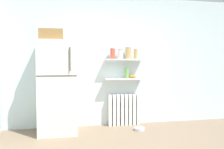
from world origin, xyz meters
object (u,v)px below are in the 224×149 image
at_px(vase, 127,73).
at_px(storage_jar_3, 136,54).
at_px(storage_jar_2, 128,53).
at_px(storage_jar_1, 121,54).
at_px(pet_food_bowl, 139,129).
at_px(storage_jar_0, 113,54).
at_px(shelf_bowl, 133,76).
at_px(radiator, 124,110).
at_px(refrigerator, 58,85).

bearing_deg(vase, storage_jar_3, 0.00).
xyz_separation_m(storage_jar_2, storage_jar_3, (0.16, 0.00, -0.02)).
relative_size(storage_jar_1, pet_food_bowl, 0.96).
bearing_deg(storage_jar_0, shelf_bowl, 0.00).
distance_m(radiator, shelf_bowl, 0.70).
xyz_separation_m(storage_jar_1, pet_food_bowl, (0.28, -0.38, -1.41)).
relative_size(storage_jar_2, vase, 1.07).
bearing_deg(shelf_bowl, storage_jar_0, 180.00).
relative_size(refrigerator, vase, 8.31).
bearing_deg(storage_jar_3, shelf_bowl, -180.00).
xyz_separation_m(storage_jar_2, shelf_bowl, (0.10, 0.00, -0.47)).
height_order(refrigerator, radiator, refrigerator).
bearing_deg(vase, pet_food_bowl, -69.54).
height_order(radiator, storage_jar_3, storage_jar_3).
bearing_deg(refrigerator, storage_jar_2, 8.82).
bearing_deg(shelf_bowl, storage_jar_2, -180.00).
height_order(radiator, storage_jar_2, storage_jar_2).
distance_m(storage_jar_0, shelf_bowl, 0.62).
bearing_deg(vase, storage_jar_0, 180.00).
xyz_separation_m(storage_jar_1, storage_jar_2, (0.16, 0.00, 0.02)).
bearing_deg(radiator, storage_jar_1, -159.25).
xyz_separation_m(radiator, shelf_bowl, (0.17, -0.03, 0.68)).
distance_m(refrigerator, storage_jar_3, 1.65).
relative_size(storage_jar_1, vase, 0.87).
relative_size(storage_jar_2, storage_jar_3, 1.16).
bearing_deg(storage_jar_2, shelf_bowl, 0.00).
bearing_deg(radiator, pet_food_bowl, -64.51).
relative_size(storage_jar_1, storage_jar_2, 0.81).
xyz_separation_m(refrigerator, storage_jar_3, (1.53, 0.21, 0.57)).
relative_size(storage_jar_1, storage_jar_3, 0.94).
height_order(storage_jar_0, storage_jar_2, storage_jar_2).
xyz_separation_m(storage_jar_1, storage_jar_3, (0.32, 0.00, 0.01)).
distance_m(refrigerator, pet_food_bowl, 1.72).
bearing_deg(storage_jar_0, pet_food_bowl, -41.37).
height_order(refrigerator, storage_jar_0, refrigerator).
bearing_deg(vase, refrigerator, -171.02).
bearing_deg(storage_jar_2, pet_food_bowl, -72.93).
bearing_deg(pet_food_bowl, storage_jar_3, 83.87).
relative_size(vase, pet_food_bowl, 1.10).
xyz_separation_m(radiator, storage_jar_1, (-0.08, -0.03, 1.12)).
distance_m(radiator, storage_jar_0, 1.16).
distance_m(vase, pet_food_bowl, 1.12).
bearing_deg(radiator, refrigerator, -169.36).
relative_size(refrigerator, shelf_bowl, 12.63).
relative_size(radiator, storage_jar_3, 3.10).
relative_size(storage_jar_0, shelf_bowl, 1.48).
distance_m(vase, shelf_bowl, 0.14).
bearing_deg(refrigerator, radiator, 10.64).
bearing_deg(storage_jar_1, storage_jar_2, 0.00).
distance_m(storage_jar_1, shelf_bowl, 0.51).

